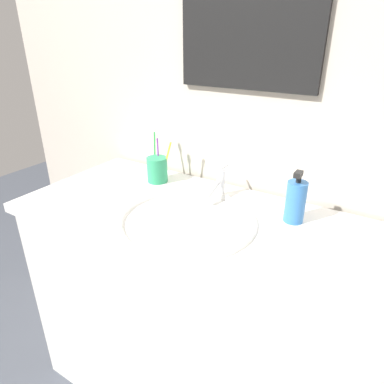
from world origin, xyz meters
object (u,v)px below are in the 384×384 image
Objects in this scene: toothbrush_cup at (157,170)px; soap_dispenser at (295,201)px; toothbrush_green at (155,149)px; toothbrush_purple at (158,152)px; faucet at (219,184)px; toothbrush_yellow at (167,156)px; wall_mirror at (249,13)px.

soap_dispenser is at bearing -2.58° from toothbrush_cup.
soap_dispenser is (0.59, -0.06, -0.05)m from toothbrush_green.
toothbrush_green reaches higher than toothbrush_purple.
soap_dispenser is at bearing -5.35° from faucet.
toothbrush_green is (-0.04, 0.04, 0.07)m from toothbrush_cup.
toothbrush_purple reaches higher than faucet.
soap_dispenser is (0.52, -0.04, -0.04)m from toothbrush_yellow.
toothbrush_purple is at bearing 173.73° from toothbrush_yellow.
toothbrush_green is at bearing 166.59° from toothbrush_yellow.
toothbrush_green is at bearing 173.81° from faucet.
wall_mirror is at bearing 19.55° from toothbrush_purple.
toothbrush_yellow is at bearing 175.35° from soap_dispenser.
faucet is at bearing -6.19° from toothbrush_green.
wall_mirror is at bearing 23.95° from toothbrush_cup.
toothbrush_purple is (-0.01, 0.02, 0.06)m from toothbrush_cup.
faucet is 0.24m from toothbrush_yellow.
toothbrush_green is 0.60m from soap_dispenser.
toothbrush_yellow is at bearing -6.27° from toothbrush_purple.
wall_mirror is at bearing 24.01° from toothbrush_yellow.
toothbrush_green reaches higher than soap_dispenser.
toothbrush_green is 1.09× the size of toothbrush_purple.
wall_mirror reaches higher than toothbrush_yellow.
soap_dispenser is (0.56, -0.03, 0.02)m from toothbrush_cup.
toothbrush_yellow is 1.08× the size of soap_dispenser.
soap_dispenser is 0.61m from wall_mirror.
toothbrush_purple is 0.38× the size of wall_mirror.
toothbrush_cup is at bearing -156.43° from toothbrush_yellow.
toothbrush_yellow is (0.04, 0.02, 0.06)m from toothbrush_cup.
toothbrush_green is 0.42× the size of wall_mirror.
toothbrush_purple is 1.10× the size of soap_dispenser.
toothbrush_cup is 0.07m from toothbrush_purple.
toothbrush_green reaches higher than toothbrush_yellow.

